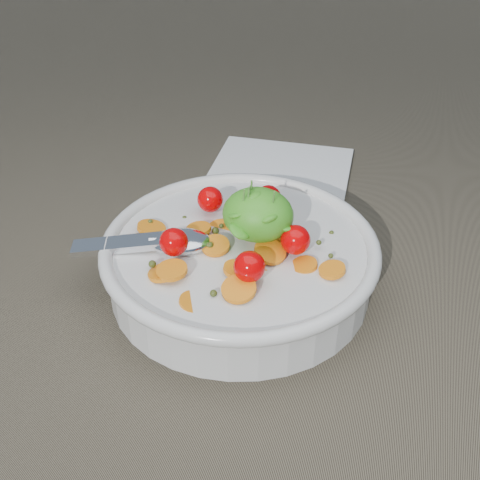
# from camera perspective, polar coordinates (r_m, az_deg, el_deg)

# --- Properties ---
(ground) EXTENTS (6.00, 6.00, 0.00)m
(ground) POSITION_cam_1_polar(r_m,az_deg,el_deg) (0.58, 0.18, -2.41)
(ground) COLOR brown
(ground) RESTS_ON ground
(bowl) EXTENTS (0.27, 0.25, 0.11)m
(bowl) POSITION_cam_1_polar(r_m,az_deg,el_deg) (0.54, -0.01, -1.87)
(bowl) COLOR silver
(bowl) RESTS_ON ground
(napkin) EXTENTS (0.17, 0.15, 0.01)m
(napkin) POSITION_cam_1_polar(r_m,az_deg,el_deg) (0.74, 3.83, 6.60)
(napkin) COLOR white
(napkin) RESTS_ON ground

